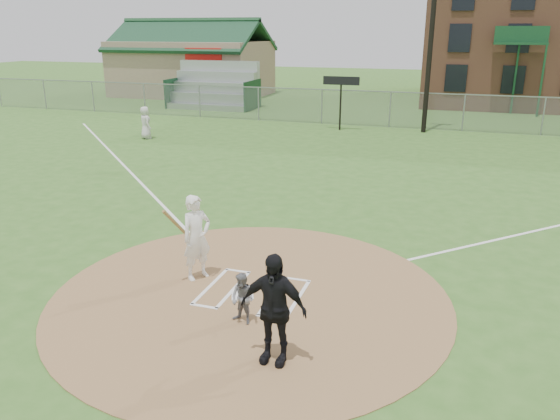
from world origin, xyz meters
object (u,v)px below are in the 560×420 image
(batter_at_plate, at_px, (197,237))
(home_plate, at_px, (242,295))
(catcher, at_px, (243,299))
(ondeck_player, at_px, (145,123))
(umpire, at_px, (273,309))

(batter_at_plate, bearing_deg, home_plate, -21.81)
(catcher, xyz_separation_m, ondeck_player, (-11.71, 15.72, 0.29))
(catcher, distance_m, ondeck_player, 19.60)
(home_plate, xyz_separation_m, batter_at_plate, (-1.28, 0.51, 0.96))
(home_plate, relative_size, batter_at_plate, 0.24)
(home_plate, bearing_deg, umpire, -55.51)
(home_plate, xyz_separation_m, ondeck_player, (-11.28, 14.69, 0.78))
(home_plate, bearing_deg, batter_at_plate, 158.19)
(umpire, bearing_deg, batter_at_plate, 138.22)
(home_plate, relative_size, umpire, 0.23)
(umpire, relative_size, batter_at_plate, 1.01)
(batter_at_plate, bearing_deg, umpire, -43.52)
(catcher, relative_size, umpire, 0.52)
(home_plate, height_order, umpire, umpire)
(batter_at_plate, bearing_deg, ondeck_player, 125.20)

